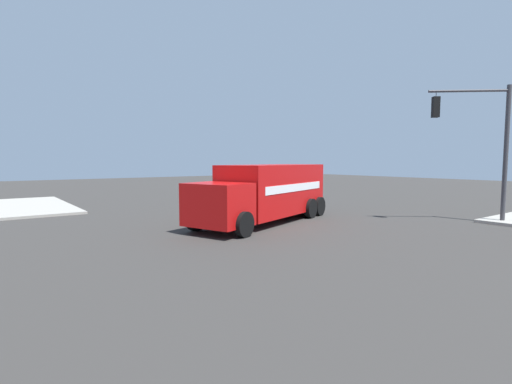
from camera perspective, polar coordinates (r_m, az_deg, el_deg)
name	(u,v)px	position (r m, az deg, el deg)	size (l,w,h in m)	color
ground_plane	(266,218)	(19.51, 1.57, -3.92)	(100.00, 100.00, 0.00)	#33302D
delivery_truck	(266,192)	(18.03, 1.51, 0.00)	(5.30, 8.83, 2.74)	red
traffic_light_primary	(482,133)	(20.66, 30.91, 7.60)	(2.50, 2.84, 6.26)	#38383D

